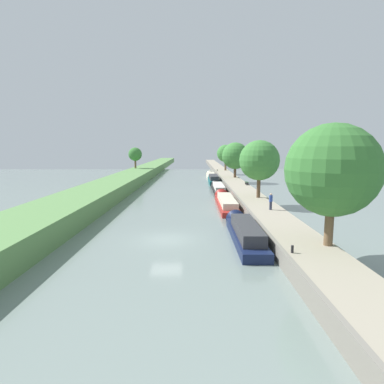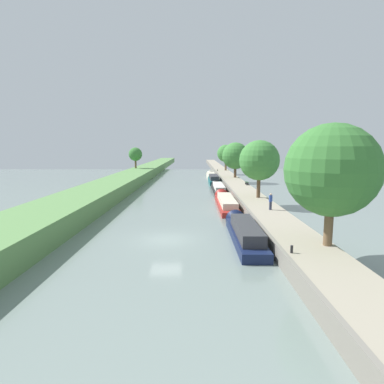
{
  "view_description": "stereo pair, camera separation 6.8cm",
  "coord_description": "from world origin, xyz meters",
  "px_view_note": "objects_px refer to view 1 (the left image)",
  "views": [
    {
      "loc": [
        2.27,
        -24.72,
        7.31
      ],
      "look_at": [
        1.87,
        20.03,
        1.0
      ],
      "focal_mm": 30.09,
      "sensor_mm": 36.0,
      "label": 1
    },
    {
      "loc": [
        2.34,
        -24.72,
        7.31
      ],
      "look_at": [
        1.87,
        20.03,
        1.0
      ],
      "focal_mm": 30.09,
      "sensor_mm": 36.0,
      "label": 2
    }
  ],
  "objects_px": {
    "narrowboat_teal": "(213,179)",
    "park_bench": "(247,183)",
    "narrowboat_red": "(226,202)",
    "narrowboat_navy": "(244,231)",
    "narrowboat_cream": "(211,175)",
    "mooring_bollard_far": "(217,170)",
    "narrowboat_black": "(218,188)",
    "mooring_bollard_near": "(292,249)",
    "person_walking": "(271,201)"
  },
  "relations": [
    {
      "from": "narrowboat_black",
      "to": "mooring_bollard_near",
      "type": "relative_size",
      "value": 29.49
    },
    {
      "from": "person_walking",
      "to": "mooring_bollard_near",
      "type": "xyz_separation_m",
      "value": [
        -1.77,
        -13.1,
        -0.65
      ]
    },
    {
      "from": "park_bench",
      "to": "narrowboat_red",
      "type": "bearing_deg",
      "value": -109.65
    },
    {
      "from": "narrowboat_cream",
      "to": "person_walking",
      "type": "bearing_deg",
      "value": -85.47
    },
    {
      "from": "narrowboat_red",
      "to": "narrowboat_teal",
      "type": "bearing_deg",
      "value": 90.1
    },
    {
      "from": "narrowboat_teal",
      "to": "mooring_bollard_far",
      "type": "relative_size",
      "value": 25.24
    },
    {
      "from": "narrowboat_navy",
      "to": "narrowboat_cream",
      "type": "bearing_deg",
      "value": 90.11
    },
    {
      "from": "narrowboat_cream",
      "to": "narrowboat_black",
      "type": "bearing_deg",
      "value": -89.97
    },
    {
      "from": "narrowboat_navy",
      "to": "narrowboat_cream",
      "type": "distance_m",
      "value": 52.68
    },
    {
      "from": "person_walking",
      "to": "narrowboat_red",
      "type": "bearing_deg",
      "value": 114.48
    },
    {
      "from": "narrowboat_cream",
      "to": "person_walking",
      "type": "xyz_separation_m",
      "value": [
        3.67,
        -46.22,
        1.53
      ]
    },
    {
      "from": "narrowboat_navy",
      "to": "mooring_bollard_far",
      "type": "bearing_deg",
      "value": 88.22
    },
    {
      "from": "narrowboat_red",
      "to": "mooring_bollard_far",
      "type": "distance_m",
      "value": 43.24
    },
    {
      "from": "narrowboat_red",
      "to": "person_walking",
      "type": "relative_size",
      "value": 8.39
    },
    {
      "from": "narrowboat_cream",
      "to": "mooring_bollard_far",
      "type": "height_order",
      "value": "mooring_bollard_far"
    },
    {
      "from": "narrowboat_black",
      "to": "park_bench",
      "type": "height_order",
      "value": "park_bench"
    },
    {
      "from": "narrowboat_black",
      "to": "person_walking",
      "type": "bearing_deg",
      "value": -80.39
    },
    {
      "from": "narrowboat_cream",
      "to": "mooring_bollard_far",
      "type": "xyz_separation_m",
      "value": [
        1.9,
        5.04,
        0.88
      ]
    },
    {
      "from": "narrowboat_red",
      "to": "mooring_bollard_near",
      "type": "xyz_separation_m",
      "value": [
        1.9,
        -21.17,
        0.82
      ]
    },
    {
      "from": "mooring_bollard_near",
      "to": "narrowboat_black",
      "type": "bearing_deg",
      "value": 93.11
    },
    {
      "from": "narrowboat_red",
      "to": "narrowboat_black",
      "type": "bearing_deg",
      "value": 89.91
    },
    {
      "from": "mooring_bollard_far",
      "to": "mooring_bollard_near",
      "type": "bearing_deg",
      "value": -90.0
    },
    {
      "from": "narrowboat_teal",
      "to": "narrowboat_cream",
      "type": "bearing_deg",
      "value": 89.75
    },
    {
      "from": "narrowboat_navy",
      "to": "person_walking",
      "type": "xyz_separation_m",
      "value": [
        3.57,
        6.46,
        1.35
      ]
    },
    {
      "from": "park_bench",
      "to": "narrowboat_black",
      "type": "bearing_deg",
      "value": 176.05
    },
    {
      "from": "narrowboat_red",
      "to": "mooring_bollard_near",
      "type": "relative_size",
      "value": 30.95
    },
    {
      "from": "narrowboat_teal",
      "to": "mooring_bollard_near",
      "type": "xyz_separation_m",
      "value": [
        1.95,
        -47.42,
        0.66
      ]
    },
    {
      "from": "mooring_bollard_near",
      "to": "mooring_bollard_far",
      "type": "distance_m",
      "value": 64.36
    },
    {
      "from": "narrowboat_navy",
      "to": "mooring_bollard_near",
      "type": "height_order",
      "value": "narrowboat_navy"
    },
    {
      "from": "mooring_bollard_near",
      "to": "narrowboat_cream",
      "type": "bearing_deg",
      "value": 91.83
    },
    {
      "from": "narrowboat_black",
      "to": "park_bench",
      "type": "xyz_separation_m",
      "value": [
        4.69,
        -0.32,
        0.94
      ]
    },
    {
      "from": "narrowboat_red",
      "to": "narrowboat_black",
      "type": "distance_m",
      "value": 13.51
    },
    {
      "from": "narrowboat_red",
      "to": "park_bench",
      "type": "relative_size",
      "value": 9.28
    },
    {
      "from": "narrowboat_navy",
      "to": "narrowboat_red",
      "type": "xyz_separation_m",
      "value": [
        -0.11,
        14.53,
        -0.11
      ]
    },
    {
      "from": "person_walking",
      "to": "mooring_bollard_far",
      "type": "height_order",
      "value": "person_walking"
    },
    {
      "from": "narrowboat_navy",
      "to": "narrowboat_teal",
      "type": "xyz_separation_m",
      "value": [
        -0.15,
        40.78,
        0.05
      ]
    },
    {
      "from": "narrowboat_teal",
      "to": "mooring_bollard_far",
      "type": "distance_m",
      "value": 17.06
    },
    {
      "from": "narrowboat_teal",
      "to": "person_walking",
      "type": "bearing_deg",
      "value": -83.82
    },
    {
      "from": "mooring_bollard_far",
      "to": "narrowboat_teal",
      "type": "bearing_deg",
      "value": -96.56
    },
    {
      "from": "narrowboat_red",
      "to": "park_bench",
      "type": "distance_m",
      "value": 14.03
    },
    {
      "from": "narrowboat_black",
      "to": "narrowboat_cream",
      "type": "distance_m",
      "value": 24.64
    },
    {
      "from": "mooring_bollard_near",
      "to": "park_bench",
      "type": "bearing_deg",
      "value": 85.33
    },
    {
      "from": "narrowboat_black",
      "to": "park_bench",
      "type": "relative_size",
      "value": 8.85
    },
    {
      "from": "mooring_bollard_near",
      "to": "park_bench",
      "type": "relative_size",
      "value": 0.3
    },
    {
      "from": "narrowboat_teal",
      "to": "park_bench",
      "type": "bearing_deg",
      "value": -70.03
    },
    {
      "from": "narrowboat_black",
      "to": "narrowboat_navy",
      "type": "bearing_deg",
      "value": -89.83
    },
    {
      "from": "narrowboat_teal",
      "to": "park_bench",
      "type": "distance_m",
      "value": 13.93
    },
    {
      "from": "narrowboat_teal",
      "to": "mooring_bollard_far",
      "type": "height_order",
      "value": "narrowboat_teal"
    },
    {
      "from": "narrowboat_black",
      "to": "mooring_bollard_near",
      "type": "bearing_deg",
      "value": -86.89
    },
    {
      "from": "narrowboat_cream",
      "to": "mooring_bollard_far",
      "type": "bearing_deg",
      "value": 69.37
    }
  ]
}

